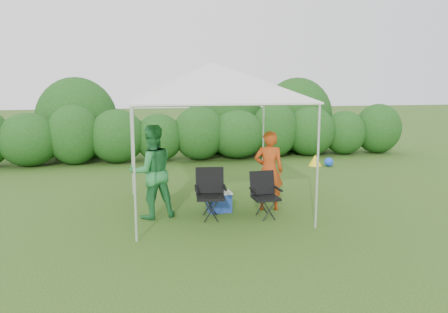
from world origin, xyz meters
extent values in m
plane|color=#395E1D|center=(0.00, 0.00, 0.00)|extent=(70.00, 70.00, 0.00)
ellipsoid|color=#20531A|center=(-4.43, 6.00, 0.79)|extent=(1.80, 1.53, 1.57)
cylinder|color=#382616|center=(-4.43, 6.00, 0.15)|extent=(0.12, 0.12, 0.30)
ellipsoid|color=#20531A|center=(-3.16, 6.00, 0.90)|extent=(1.58, 1.34, 1.80)
cylinder|color=#382616|center=(-3.16, 6.00, 0.15)|extent=(0.12, 0.12, 0.30)
ellipsoid|color=#20531A|center=(-1.90, 6.00, 0.82)|extent=(1.72, 1.47, 1.65)
cylinder|color=#382616|center=(-1.90, 6.00, 0.15)|extent=(0.12, 0.12, 0.30)
ellipsoid|color=#20531A|center=(-0.63, 6.00, 0.75)|extent=(1.50, 1.28, 1.50)
cylinder|color=#382616|center=(-0.63, 6.00, 0.15)|extent=(0.12, 0.12, 0.30)
ellipsoid|color=#20531A|center=(0.63, 6.00, 0.86)|extent=(1.65, 1.40, 1.73)
cylinder|color=#382616|center=(0.63, 6.00, 0.15)|extent=(0.12, 0.12, 0.30)
ellipsoid|color=#20531A|center=(1.90, 6.00, 0.79)|extent=(1.80, 1.53, 1.57)
cylinder|color=#382616|center=(1.90, 6.00, 0.15)|extent=(0.12, 0.12, 0.30)
ellipsoid|color=#20531A|center=(3.16, 6.00, 0.90)|extent=(1.58, 1.34, 1.80)
cylinder|color=#382616|center=(3.16, 6.00, 0.15)|extent=(0.12, 0.12, 0.30)
ellipsoid|color=#20531A|center=(4.43, 6.00, 0.82)|extent=(1.72, 1.47, 1.65)
cylinder|color=#382616|center=(4.43, 6.00, 0.15)|extent=(0.12, 0.12, 0.30)
ellipsoid|color=#20531A|center=(5.69, 6.00, 0.75)|extent=(1.50, 1.28, 1.50)
cylinder|color=#382616|center=(5.69, 6.00, 0.15)|extent=(0.12, 0.12, 0.30)
ellipsoid|color=#20531A|center=(6.96, 6.00, 0.86)|extent=(1.65, 1.40, 1.73)
cylinder|color=#382616|center=(6.96, 6.00, 0.15)|extent=(0.12, 0.12, 0.30)
cylinder|color=silver|center=(-1.50, -1.00, 1.05)|extent=(0.04, 0.04, 2.10)
cylinder|color=silver|center=(1.50, -1.00, 1.05)|extent=(0.04, 0.04, 2.10)
cylinder|color=silver|center=(-1.50, 2.00, 1.05)|extent=(0.04, 0.04, 2.10)
cylinder|color=silver|center=(1.50, 2.00, 1.05)|extent=(0.04, 0.04, 2.10)
cube|color=white|center=(0.00, 0.50, 2.12)|extent=(3.10, 3.10, 0.03)
pyramid|color=white|center=(0.00, 0.50, 2.48)|extent=(3.10, 3.10, 0.70)
cube|color=black|center=(0.84, -0.27, 0.37)|extent=(0.47, 0.44, 0.04)
cube|color=black|center=(0.83, -0.08, 0.62)|extent=(0.46, 0.14, 0.44)
cube|color=black|center=(0.60, -0.28, 0.53)|extent=(0.06, 0.39, 0.03)
cube|color=black|center=(1.08, -0.26, 0.53)|extent=(0.06, 0.39, 0.03)
cylinder|color=black|center=(0.66, -0.47, 0.18)|extent=(0.02, 0.02, 0.37)
cylinder|color=black|center=(1.04, -0.45, 0.18)|extent=(0.02, 0.02, 0.37)
cylinder|color=black|center=(0.64, -0.08, 0.18)|extent=(0.02, 0.02, 0.37)
cylinder|color=black|center=(1.03, -0.07, 0.18)|extent=(0.02, 0.02, 0.37)
cube|color=black|center=(-0.16, -0.11, 0.40)|extent=(0.56, 0.52, 0.05)
cube|color=black|center=(-0.13, 0.10, 0.67)|extent=(0.51, 0.20, 0.48)
cube|color=black|center=(-0.41, -0.08, 0.58)|extent=(0.10, 0.43, 0.03)
cube|color=black|center=(0.10, -0.15, 0.58)|extent=(0.10, 0.43, 0.03)
cylinder|color=black|center=(-0.39, -0.30, 0.20)|extent=(0.02, 0.02, 0.40)
cylinder|color=black|center=(0.03, -0.35, 0.20)|extent=(0.02, 0.02, 0.40)
cylinder|color=black|center=(-0.34, 0.12, 0.20)|extent=(0.02, 0.02, 0.40)
cylinder|color=black|center=(0.08, 0.07, 0.20)|extent=(0.02, 0.02, 0.40)
imported|color=#C74416|center=(1.06, 0.23, 0.77)|extent=(0.64, 0.50, 1.54)
imported|color=#2B8342|center=(-1.17, 0.20, 0.85)|extent=(0.96, 0.82, 1.71)
cube|color=#213F9A|center=(0.09, 0.29, 0.18)|extent=(0.45, 0.33, 0.36)
cube|color=silver|center=(0.09, 0.29, 0.37)|extent=(0.47, 0.35, 0.03)
cylinder|color=#592D0C|center=(0.15, 0.25, 0.49)|extent=(0.06, 0.06, 0.21)
cone|color=yellow|center=(3.85, 4.25, 0.17)|extent=(0.40, 0.40, 0.33)
sphere|color=blue|center=(4.18, 4.03, 0.13)|extent=(0.27, 0.27, 0.27)
camera|label=1|loc=(-1.57, -7.64, 2.45)|focal=35.00mm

